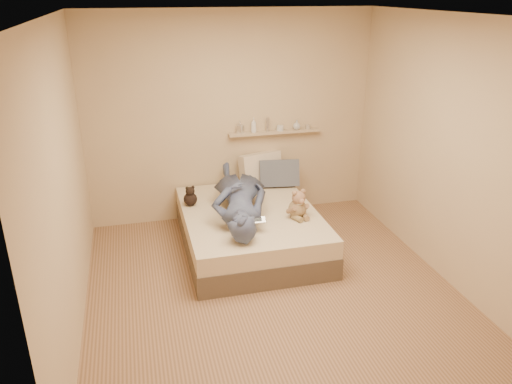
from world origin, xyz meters
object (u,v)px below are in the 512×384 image
object	(u,v)px
game_console	(258,220)
pillow_grey	(279,173)
pillow_cream	(261,169)
teddy_bear	(298,206)
wall_shelf	(275,132)
dark_plush	(190,197)
person	(239,196)
bed	(250,229)

from	to	relation	value
game_console	pillow_grey	world-z (taller)	pillow_grey
pillow_cream	pillow_grey	world-z (taller)	pillow_cream
teddy_bear	wall_shelf	bearing A→B (deg)	86.45
teddy_bear	dark_plush	world-z (taller)	teddy_bear
dark_plush	pillow_cream	bearing A→B (deg)	26.85
game_console	dark_plush	world-z (taller)	dark_plush
teddy_bear	pillow_cream	xyz separation A→B (m)	(-0.13, 1.12, 0.06)
teddy_bear	wall_shelf	distance (m)	1.30
teddy_bear	person	world-z (taller)	person
bed	teddy_bear	world-z (taller)	teddy_bear
dark_plush	pillow_grey	distance (m)	1.23
dark_plush	wall_shelf	bearing A→B (deg)	25.85
pillow_cream	bed	bearing A→B (deg)	-112.47
dark_plush	person	bearing A→B (deg)	-33.97
pillow_grey	game_console	bearing A→B (deg)	-116.00
person	bed	bearing A→B (deg)	-166.52
teddy_bear	pillow_grey	xyz separation A→B (m)	(0.07, 0.98, 0.03)
teddy_bear	game_console	bearing A→B (deg)	-154.91
dark_plush	pillow_grey	xyz separation A→B (m)	(1.18, 0.35, 0.06)
game_console	pillow_cream	world-z (taller)	pillow_cream
wall_shelf	person	bearing A→B (deg)	-126.34
dark_plush	bed	bearing A→B (deg)	-28.11
pillow_grey	wall_shelf	xyz separation A→B (m)	(0.00, 0.22, 0.48)
game_console	teddy_bear	bearing A→B (deg)	25.09
pillow_cream	dark_plush	bearing A→B (deg)	-153.15
wall_shelf	bed	bearing A→B (deg)	-121.18
bed	dark_plush	bearing A→B (deg)	151.89
bed	pillow_cream	xyz separation A→B (m)	(0.34, 0.83, 0.43)
bed	person	world-z (taller)	person
bed	game_console	distance (m)	0.65
game_console	pillow_grey	size ratio (longest dim) A/B	0.33
teddy_bear	pillow_cream	distance (m)	1.13
teddy_bear	person	distance (m)	0.66
dark_plush	pillow_cream	xyz separation A→B (m)	(0.97, 0.49, 0.09)
dark_plush	wall_shelf	xyz separation A→B (m)	(1.18, 0.57, 0.54)
pillow_cream	person	bearing A→B (deg)	-119.15
game_console	person	distance (m)	0.53
pillow_grey	person	world-z (taller)	person
dark_plush	person	world-z (taller)	person
bed	teddy_bear	xyz separation A→B (m)	(0.48, -0.29, 0.36)
teddy_bear	pillow_grey	bearing A→B (deg)	85.71
pillow_cream	wall_shelf	xyz separation A→B (m)	(0.21, 0.08, 0.45)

